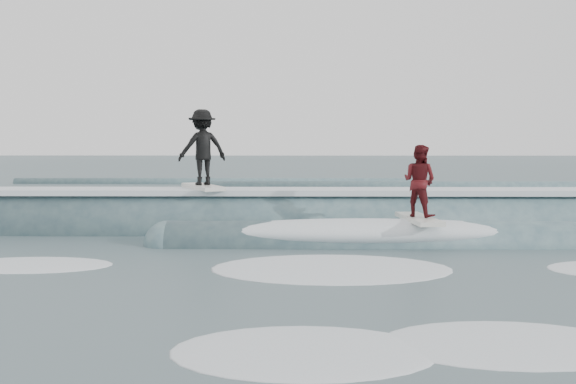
{
  "coord_description": "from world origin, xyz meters",
  "views": [
    {
      "loc": [
        0.19,
        -12.15,
        2.39
      ],
      "look_at": [
        0.0,
        3.34,
        1.1
      ],
      "focal_mm": 40.0,
      "sensor_mm": 36.0,
      "label": 1
    }
  ],
  "objects": [
    {
      "name": "whitewater",
      "position": [
        0.27,
        -1.82,
        0.0
      ],
      "size": [
        15.87,
        7.74,
        0.1
      ],
      "color": "white",
      "rests_on": "ground"
    },
    {
      "name": "breaking_wave",
      "position": [
        0.33,
        3.93,
        0.05
      ],
      "size": [
        20.36,
        3.81,
        2.06
      ],
      "color": "#38535F",
      "rests_on": "ground"
    },
    {
      "name": "ground",
      "position": [
        0.0,
        0.0,
        0.0
      ],
      "size": [
        160.0,
        160.0,
        0.0
      ],
      "primitive_type": "plane",
      "color": "#395053",
      "rests_on": "ground"
    },
    {
      "name": "far_swells",
      "position": [
        -1.87,
        17.65,
        0.0
      ],
      "size": [
        40.97,
        8.65,
        0.8
      ],
      "color": "#38535F",
      "rests_on": "ground"
    },
    {
      "name": "surfer_black",
      "position": [
        -2.22,
        4.34,
        2.11
      ],
      "size": [
        1.44,
        2.04,
        2.04
      ],
      "color": "silver",
      "rests_on": "ground"
    },
    {
      "name": "surfer_red",
      "position": [
        2.95,
        2.14,
        1.34
      ],
      "size": [
        0.99,
        2.05,
        1.71
      ],
      "color": "silver",
      "rests_on": "ground"
    }
  ]
}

